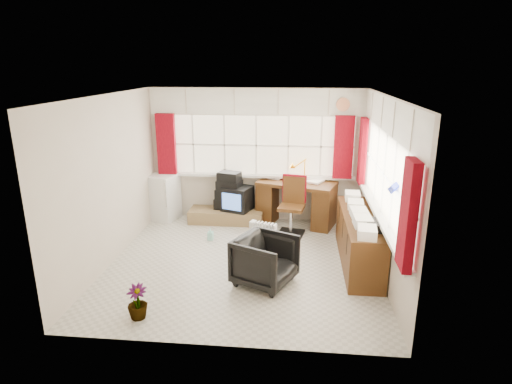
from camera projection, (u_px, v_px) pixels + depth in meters
ground at (244, 263)px, 6.52m from camera, size 4.00×4.00×0.00m
room_walls at (243, 167)px, 6.08m from camera, size 4.00×4.00×4.00m
window_back at (256, 172)px, 8.09m from camera, size 3.70×0.12×3.60m
window_right at (379, 209)px, 6.06m from camera, size 0.12×3.70×3.60m
curtains at (307, 158)px, 6.89m from camera, size 3.83×3.83×1.15m
overhead_cabinets at (312, 108)px, 6.71m from camera, size 3.98×3.98×0.48m
desk at (296, 201)px, 8.03m from camera, size 1.55×1.09×0.84m
desk_lamp at (305, 166)px, 7.88m from camera, size 0.16×0.14×0.43m
task_chair at (293, 203)px, 7.55m from camera, size 0.51×0.53×1.04m
office_chair at (265, 261)px, 5.83m from camera, size 0.99×0.98×0.68m
radiator at (265, 243)px, 6.67m from camera, size 0.41×0.26×0.57m
credenza at (359, 238)px, 6.43m from camera, size 0.50×2.00×0.85m
file_tray at (376, 225)px, 5.82m from camera, size 0.28×0.35×0.12m
tv_bench at (226, 216)px, 8.17m from camera, size 1.40×0.50×0.25m
crt_tv at (237, 198)px, 8.06m from camera, size 0.62×0.60×0.46m
hifi_stack at (230, 192)px, 8.09m from camera, size 0.60×0.47×0.73m
mini_fridge at (163, 197)px, 8.27m from camera, size 0.64×0.65×0.88m
spray_bottle_a at (260, 239)px, 7.06m from camera, size 0.12×0.13×0.27m
spray_bottle_b at (210, 234)px, 7.34m from camera, size 0.10×0.10×0.21m
flower_vase at (137, 302)px, 5.06m from camera, size 0.26×0.26×0.43m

